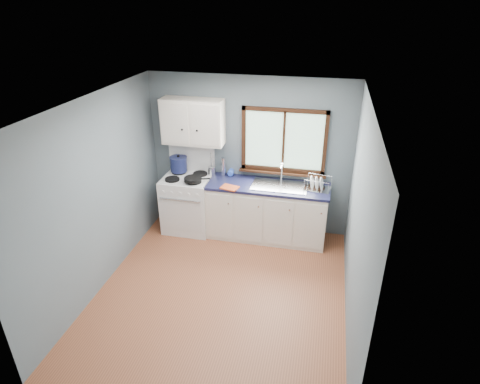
% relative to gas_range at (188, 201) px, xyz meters
% --- Properties ---
extents(floor, '(3.20, 3.60, 0.02)m').
position_rel_gas_range_xyz_m(floor, '(0.95, -1.47, -0.50)').
color(floor, '#9E5737').
rests_on(floor, ground).
extents(ceiling, '(3.20, 3.60, 0.02)m').
position_rel_gas_range_xyz_m(ceiling, '(0.95, -1.47, 2.02)').
color(ceiling, white).
rests_on(ceiling, wall_back).
extents(wall_back, '(3.20, 0.02, 2.50)m').
position_rel_gas_range_xyz_m(wall_back, '(0.95, 0.34, 0.76)').
color(wall_back, slate).
rests_on(wall_back, ground).
extents(wall_front, '(3.20, 0.02, 2.50)m').
position_rel_gas_range_xyz_m(wall_front, '(0.95, -3.28, 0.76)').
color(wall_front, slate).
rests_on(wall_front, ground).
extents(wall_left, '(0.02, 3.60, 2.50)m').
position_rel_gas_range_xyz_m(wall_left, '(-0.66, -1.47, 0.76)').
color(wall_left, slate).
rests_on(wall_left, ground).
extents(wall_right, '(0.02, 3.60, 2.50)m').
position_rel_gas_range_xyz_m(wall_right, '(2.56, -1.47, 0.76)').
color(wall_right, slate).
rests_on(wall_right, ground).
extents(gas_range, '(0.76, 0.69, 1.36)m').
position_rel_gas_range_xyz_m(gas_range, '(0.00, 0.00, 0.00)').
color(gas_range, white).
rests_on(gas_range, floor).
extents(base_cabinets, '(1.85, 0.60, 0.88)m').
position_rel_gas_range_xyz_m(base_cabinets, '(1.31, 0.02, -0.08)').
color(base_cabinets, white).
rests_on(base_cabinets, floor).
extents(countertop, '(1.89, 0.64, 0.04)m').
position_rel_gas_range_xyz_m(countertop, '(1.31, 0.02, 0.41)').
color(countertop, '#131533').
rests_on(countertop, base_cabinets).
extents(sink, '(0.84, 0.46, 0.44)m').
position_rel_gas_range_xyz_m(sink, '(1.49, 0.02, 0.37)').
color(sink, silver).
rests_on(sink, countertop).
extents(window, '(1.36, 0.10, 1.03)m').
position_rel_gas_range_xyz_m(window, '(1.48, 0.30, 0.98)').
color(window, '#9EC6A8').
rests_on(window, wall_back).
extents(upper_cabinets, '(0.95, 0.35, 0.70)m').
position_rel_gas_range_xyz_m(upper_cabinets, '(0.10, 0.15, 1.31)').
color(upper_cabinets, white).
rests_on(upper_cabinets, wall_back).
extents(skillet, '(0.43, 0.34, 0.05)m').
position_rel_gas_range_xyz_m(skillet, '(0.17, -0.17, 0.49)').
color(skillet, black).
rests_on(skillet, gas_range).
extents(stockpot, '(0.37, 0.37, 0.28)m').
position_rel_gas_range_xyz_m(stockpot, '(-0.18, 0.15, 0.59)').
color(stockpot, '#191E4A').
rests_on(stockpot, gas_range).
extents(utensil_crock, '(0.14, 0.14, 0.38)m').
position_rel_gas_range_xyz_m(utensil_crock, '(0.37, 0.18, 0.51)').
color(utensil_crock, silver).
rests_on(utensil_crock, countertop).
extents(thermos, '(0.08, 0.08, 0.31)m').
position_rel_gas_range_xyz_m(thermos, '(0.55, 0.21, 0.58)').
color(thermos, silver).
rests_on(thermos, countertop).
extents(soap_bottle, '(0.11, 0.11, 0.25)m').
position_rel_gas_range_xyz_m(soap_bottle, '(0.67, 0.18, 0.55)').
color(soap_bottle, blue).
rests_on(soap_bottle, countertop).
extents(dish_towel, '(0.29, 0.24, 0.02)m').
position_rel_gas_range_xyz_m(dish_towel, '(0.76, -0.22, 0.44)').
color(dish_towel, '#C34B23').
rests_on(dish_towel, countertop).
extents(dish_rack, '(0.42, 0.34, 0.20)m').
position_rel_gas_range_xyz_m(dish_rack, '(2.05, 0.04, 0.48)').
color(dish_rack, silver).
rests_on(dish_rack, countertop).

